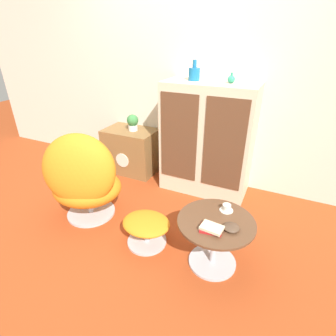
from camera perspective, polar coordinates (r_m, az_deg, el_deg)
name	(u,v)px	position (r m, az deg, el deg)	size (l,w,h in m)	color
ground_plane	(129,238)	(2.48, -8.41, -14.88)	(12.00, 12.00, 0.00)	#9E3D19
wall_back	(190,69)	(3.11, 4.84, 20.70)	(6.40, 0.06, 2.60)	beige
sideboard	(207,140)	(2.92, 8.53, 6.13)	(0.96, 0.48, 1.22)	beige
tv_console	(132,151)	(3.47, -7.94, 3.78)	(0.66, 0.45, 0.57)	brown
egg_chair	(84,180)	(2.58, -17.90, -2.49)	(0.85, 0.82, 0.92)	#B7B7BC
ottoman	(146,226)	(2.31, -4.75, -12.49)	(0.42, 0.36, 0.26)	#B7B7BC
coffee_table	(215,236)	(2.09, 10.14, -14.35)	(0.58, 0.58, 0.43)	#B7B7BC
vase_leftmost	(194,73)	(2.81, 5.73, 19.81)	(0.11, 0.11, 0.20)	#196699
vase_inner_left	(231,79)	(2.71, 13.61, 18.29)	(0.07, 0.07, 0.10)	#2D8E6B
potted_plant	(133,122)	(3.31, -7.69, 9.88)	(0.14, 0.14, 0.20)	silver
teacup	(227,208)	(2.10, 12.62, -8.53)	(0.11, 0.11, 0.05)	silver
book_stack	(211,228)	(1.90, 9.44, -12.84)	(0.17, 0.13, 0.04)	red
bowl	(231,228)	(1.93, 13.57, -12.52)	(0.12, 0.12, 0.04)	#4C3828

